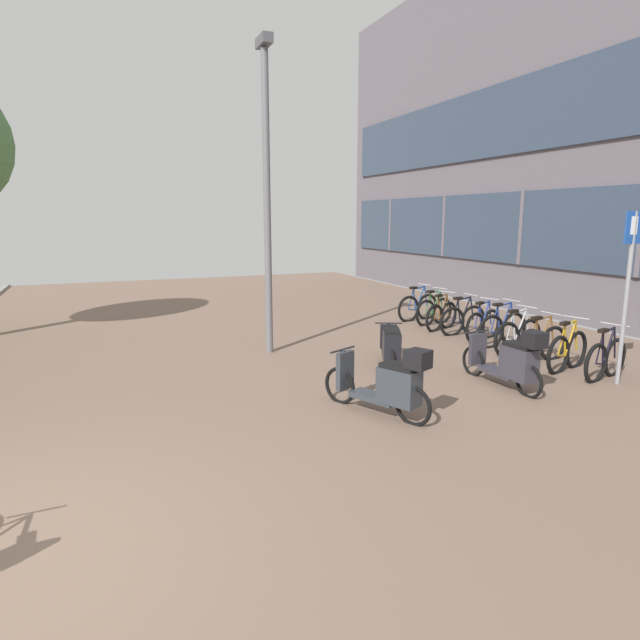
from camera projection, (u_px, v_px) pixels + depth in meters
ground at (176, 530)px, 4.70m from camera, size 21.00×40.00×0.13m
bicycle_rack_00 at (606, 359)px, 8.99m from camera, size 1.31×0.47×0.96m
bicycle_rack_01 at (567, 351)px, 9.50m from camera, size 1.32×0.50×0.98m
bicycle_rack_02 at (541, 344)px, 10.09m from camera, size 1.31×0.48×0.96m
bicycle_rack_03 at (518, 337)px, 10.67m from camera, size 1.35×0.48×0.99m
bicycle_rack_04 at (502, 330)px, 11.31m from camera, size 1.40×0.48×1.02m
bicycle_rack_05 at (483, 325)px, 11.89m from camera, size 1.28×0.54×0.95m
bicycle_rack_06 at (463, 320)px, 12.44m from camera, size 1.31×0.48×0.97m
bicycle_rack_07 at (442, 316)px, 12.96m from camera, size 1.23×0.56×0.96m
bicycle_rack_08 at (434, 311)px, 13.62m from camera, size 1.28×0.47×0.96m
bicycle_rack_09 at (418, 307)px, 14.17m from camera, size 1.37×0.48×0.99m
scooter_near at (511, 361)px, 8.41m from camera, size 0.52×1.81×1.05m
scooter_mid at (391, 346)px, 9.67m from camera, size 0.90×1.51×0.78m
scooter_far at (388, 384)px, 7.24m from camera, size 0.96×1.69×1.05m
parking_sign at (628, 281)px, 8.46m from camera, size 0.40×0.07×2.79m
lamp_post at (267, 185)px, 10.24m from camera, size 0.20×0.52×5.95m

